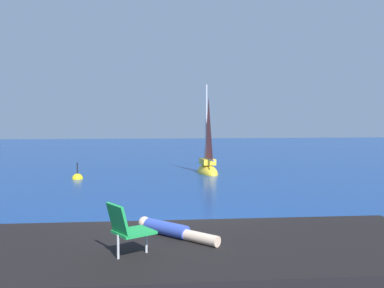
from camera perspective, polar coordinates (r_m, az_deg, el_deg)
ground_plane at (r=10.01m, az=-3.15°, el=-13.11°), size 160.00×160.00×0.00m
shore_ledge at (r=6.77m, az=1.38°, el=-17.32°), size 8.34×3.85×0.80m
boulder_seaward at (r=8.12m, az=-17.35°, el=-17.01°), size 0.87×1.10×0.75m
boulder_inland at (r=9.21m, az=7.51°, el=-14.52°), size 1.31×1.12×0.89m
sailboat_near at (r=22.86m, az=2.26°, el=-3.48°), size 1.10×3.07×5.65m
person_sunbather at (r=6.98m, az=-2.92°, el=-12.32°), size 1.26×1.41×0.25m
beach_chair at (r=5.93m, az=-9.38°, el=-11.75°), size 0.75×0.70×0.80m
marker_buoy at (r=21.23m, az=-16.23°, el=-4.86°), size 0.56×0.56×1.13m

